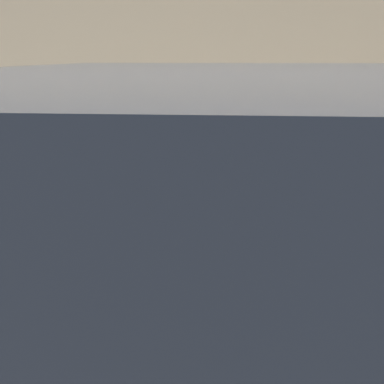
{
  "coord_description": "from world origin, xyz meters",
  "views": [
    {
      "loc": [
        -0.12,
        -1.4,
        1.82
      ],
      "look_at": [
        -0.3,
        1.17,
        1.16
      ],
      "focal_mm": 50.0,
      "sensor_mm": 36.0,
      "label": 1
    }
  ],
  "objects": [
    {
      "name": "sidewalk",
      "position": [
        0.0,
        2.2,
        0.07
      ],
      "size": [
        24.0,
        2.8,
        0.13
      ],
      "color": "#9E9B96",
      "rests_on": "ground_plane"
    },
    {
      "name": "parking_meter",
      "position": [
        -0.3,
        1.17,
        1.22
      ],
      "size": [
        0.21,
        0.14,
        1.47
      ],
      "color": "gray",
      "rests_on": "sidewalk"
    }
  ]
}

